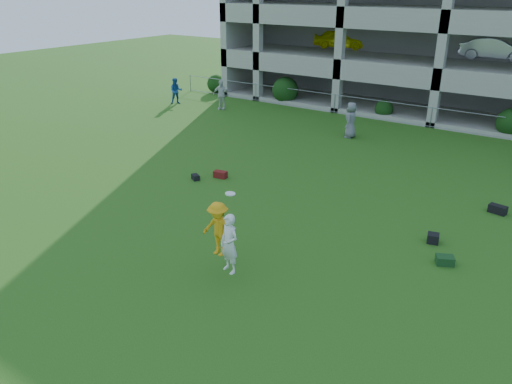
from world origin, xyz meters
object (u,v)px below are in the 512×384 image
Objects in this scene: crate_d at (433,238)px; frisbee_contest at (221,233)px; bystander_b at (221,95)px; parking_garage at (483,8)px; bystander_a at (176,91)px; bystander_c at (351,120)px.

frisbee_contest is (-4.42, -5.13, 1.06)m from crate_d.
parking_garage is (12.45, 11.95, 5.08)m from bystander_b.
bystander_b reaches higher than bystander_a.
crate_d is 0.16× the size of frisbee_contest.
frisbee_contest reaches higher than crate_d.
crate_d is (16.67, -10.20, -0.79)m from bystander_b.
parking_garage is (0.20, 27.28, 4.80)m from frisbee_contest.
parking_garage is at bearing 23.08° from bystander_b.
frisbee_contest is 0.08× the size of parking_garage.
bystander_c reaches higher than crate_d.
crate_d is 0.01× the size of parking_garage.
bystander_a reaches higher than crate_d.
frisbee_contest is 27.70m from parking_garage.
bystander_c is 0.06× the size of parking_garage.
parking_garage reaches higher than bystander_b.
bystander_b is 1.00× the size of bystander_c.
bystander_a is 22.37m from crate_d.
bystander_c reaches higher than bystander_a.
bystander_a is 20.84m from parking_garage.
parking_garage is (2.91, 13.01, 5.08)m from bystander_c.
parking_garage reaches higher than bystander_c.
bystander_b reaches higher than bystander_c.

